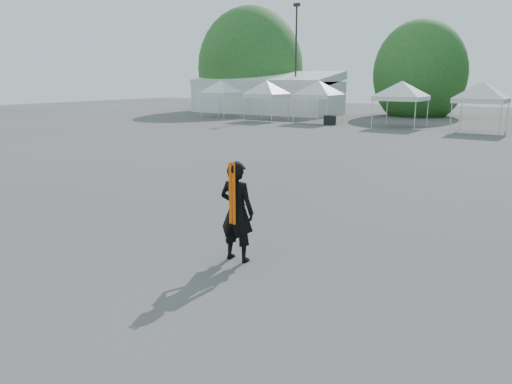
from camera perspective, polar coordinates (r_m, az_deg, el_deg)
The scene contains 12 objects.
ground at distance 11.18m, azimuth -1.55°, elevation -5.53°, with size 120.00×120.00×0.00m, color #474442.
marquee at distance 51.95m, azimuth 1.15°, elevation 11.17°, with size 15.00×6.25×4.23m.
light_pole_west at distance 49.05m, azimuth 4.59°, elevation 15.47°, with size 0.60×0.25×10.30m.
tree_far_w at distance 56.66m, azimuth -0.64°, elevation 13.91°, with size 4.80×4.80×7.30m.
tree_mid_w at distance 50.65m, azimuth 18.19°, elevation 12.72°, with size 4.16×4.16×6.33m.
tent_a at distance 46.59m, azimuth -4.04°, elevation 12.28°, with size 3.98×3.98×3.88m.
tent_b at distance 42.93m, azimuth 1.22°, elevation 12.26°, with size 4.18×4.18×3.88m.
tent_c at distance 41.08m, azimuth 7.21°, elevation 12.14°, with size 4.44×4.44×3.88m.
tent_d at distance 38.46m, azimuth 16.34°, elevation 11.69°, with size 4.68×4.68×3.88m.
tent_e at distance 36.59m, azimuth 24.47°, elevation 11.03°, with size 4.46×4.46×3.88m.
man at distance 9.72m, azimuth -2.21°, elevation -2.22°, with size 0.75×0.52×1.99m.
crate_west at distance 39.25m, azimuth 8.45°, elevation 8.12°, with size 0.92×0.71×0.71m, color black.
Camera 1 is at (6.18, -8.62, 3.53)m, focal length 35.00 mm.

